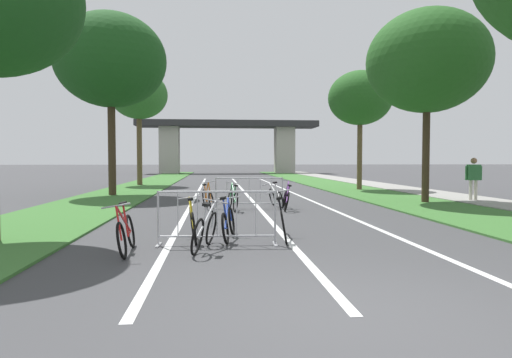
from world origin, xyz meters
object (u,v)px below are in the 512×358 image
Objects in this scene: bicycle_purple_2 at (286,199)px; bicycle_yellow_4 at (193,223)px; bicycle_red_3 at (126,233)px; bicycle_green_8 at (233,199)px; bicycle_white_0 at (276,197)px; bicycle_silver_7 at (205,230)px; bicycle_orange_1 at (208,199)px; bicycle_blue_6 at (228,223)px; pedestrian_with_backpack at (474,175)px; crowd_barrier_nearest at (217,218)px; bicycle_black_5 at (283,221)px; tree_right_pine_far at (360,98)px; crowd_barrier_second at (249,193)px; tree_left_maple_mid at (111,61)px; tree_right_pine_near at (427,62)px; tree_left_cypress_far at (139,95)px.

bicycle_purple_2 is 1.00× the size of bicycle_yellow_4.
bicycle_green_8 is (2.12, 6.39, 0.01)m from bicycle_red_3.
bicycle_white_0 is 7.53m from bicycle_silver_7.
bicycle_yellow_4 is at bearing 75.30° from bicycle_orange_1.
bicycle_red_3 reaches higher than bicycle_blue_6.
bicycle_blue_6 is (0.50, -5.18, -0.02)m from bicycle_orange_1.
pedestrian_with_backpack is (7.89, 1.13, 0.70)m from bicycle_white_0.
crowd_barrier_nearest is at bearing 80.39° from bicycle_orange_1.
bicycle_black_5 is (1.62, -5.27, 0.01)m from bicycle_orange_1.
bicycle_yellow_4 is at bearing -112.41° from bicycle_purple_2.
bicycle_purple_2 is at bearing 81.91° from bicycle_silver_7.
bicycle_orange_1 is at bearing 82.29° from bicycle_yellow_4.
crowd_barrier_second is at bearing -127.83° from tree_right_pine_far.
bicycle_black_5 is at bearing 94.78° from bicycle_orange_1.
pedestrian_with_backpack is (8.85, 1.57, 0.53)m from crowd_barrier_second.
tree_left_maple_mid reaches higher than pedestrian_with_backpack.
tree_left_maple_mid is 12.72m from tree_right_pine_far.
bicycle_white_0 is 0.92m from bicycle_purple_2.
crowd_barrier_nearest is (-7.85, -7.58, -4.77)m from tree_right_pine_near.
tree_right_pine_near reaches higher than bicycle_red_3.
crowd_barrier_nearest is at bearing -68.86° from tree_left_maple_mid.
crowd_barrier_nearest is at bearing -114.79° from bicycle_white_0.
tree_left_cypress_far is at bearing 121.20° from bicycle_purple_2.
bicycle_purple_2 reaches higher than bicycle_silver_7.
bicycle_red_3 is (3.25, -20.91, -5.35)m from tree_left_cypress_far.
bicycle_orange_1 is 1.04× the size of bicycle_green_8.
bicycle_green_8 is at bearing 95.29° from bicycle_blue_6.
crowd_barrier_nearest reaches higher than bicycle_red_3.
pedestrian_with_backpack is at bearing 8.29° from tree_right_pine_near.
tree_right_pine_near is at bearing 22.21° from bicycle_purple_2.
crowd_barrier_nearest reaches higher than bicycle_silver_7.
tree_right_pine_far is at bearing -123.68° from bicycle_red_3.
bicycle_green_8 is at bearing 170.14° from bicycle_orange_1.
bicycle_blue_6 is (0.23, 0.60, -0.17)m from crowd_barrier_nearest.
tree_right_pine_far reaches higher than crowd_barrier_nearest.
tree_right_pine_near is 4.10× the size of bicycle_black_5.
bicycle_orange_1 is at bearing -158.51° from crowd_barrier_second.
bicycle_green_8 is at bearing -173.44° from bicycle_purple_2.
tree_right_pine_near is at bearing -19.85° from tree_left_maple_mid.
bicycle_red_3 is at bearing 48.52° from pedestrian_with_backpack.
crowd_barrier_nearest is 1.00× the size of crowd_barrier_second.
tree_right_pine_far is 3.81× the size of bicycle_yellow_4.
tree_right_pine_near is 3.14× the size of crowd_barrier_second.
pedestrian_with_backpack is (14.78, -12.44, -4.66)m from tree_left_cypress_far.
bicycle_orange_1 reaches higher than bicycle_red_3.
bicycle_green_8 is at bearing 96.67° from bicycle_silver_7.
pedestrian_with_backpack is (7.67, 2.03, 0.69)m from bicycle_purple_2.
bicycle_black_5 reaches higher than bicycle_purple_2.
tree_right_pine_near is at bearing 34.77° from bicycle_yellow_4.
bicycle_white_0 is 0.99× the size of bicycle_yellow_4.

